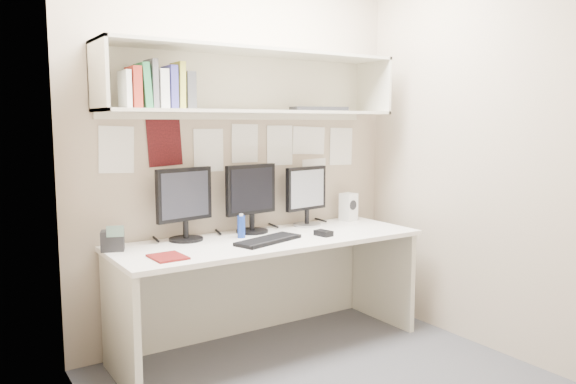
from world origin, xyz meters
TOP-DOWN VIEW (x-y plane):
  - wall_back at (0.00, 1.00)m, footprint 2.40×0.02m
  - wall_front at (0.00, -1.00)m, footprint 2.40×0.02m
  - wall_left at (-1.20, 0.00)m, footprint 0.02×2.00m
  - wall_right at (1.20, 0.00)m, footprint 0.02×2.00m
  - desk at (0.00, 0.65)m, footprint 2.00×0.70m
  - overhead_hutch at (0.00, 0.86)m, footprint 2.00×0.38m
  - pinned_papers at (0.00, 0.99)m, footprint 1.92×0.01m
  - monitor_left at (-0.48, 0.87)m, footprint 0.39×0.21m
  - monitor_center at (-0.00, 0.87)m, footprint 0.39×0.21m
  - monitor_right at (0.44, 0.87)m, footprint 0.36×0.20m
  - keyboard at (-0.07, 0.54)m, footprint 0.48×0.29m
  - mouse at (0.33, 0.50)m, footprint 0.09×0.13m
  - speaker at (0.83, 0.87)m, footprint 0.12×0.12m
  - blue_bottle at (-0.15, 0.74)m, footprint 0.05×0.05m
  - maroon_notebook at (-0.74, 0.48)m, footprint 0.18×0.22m
  - desk_phone at (-0.94, 0.82)m, footprint 0.16×0.15m
  - book_stack at (-0.66, 0.78)m, footprint 0.41×0.17m
  - hutch_tray at (0.48, 0.77)m, footprint 0.41×0.22m

SIDE VIEW (x-z plane):
  - desk at x=0.00m, z-range 0.00..0.73m
  - maroon_notebook at x=-0.74m, z-range 0.73..0.74m
  - keyboard at x=-0.07m, z-range 0.73..0.75m
  - mouse at x=0.33m, z-range 0.73..0.76m
  - desk_phone at x=-0.94m, z-range 0.71..0.87m
  - blue_bottle at x=-0.15m, z-range 0.73..0.88m
  - speaker at x=0.83m, z-range 0.73..0.94m
  - monitor_right at x=0.44m, z-range 0.75..1.17m
  - monitor_left at x=-0.48m, z-range 0.75..1.20m
  - monitor_center at x=0.00m, z-range 0.75..1.21m
  - pinned_papers at x=0.00m, z-range 1.01..1.49m
  - wall_back at x=0.00m, z-range 0.00..2.60m
  - wall_front at x=0.00m, z-range 0.00..2.60m
  - wall_left at x=-1.20m, z-range 0.00..2.60m
  - wall_right at x=1.20m, z-range 0.00..2.60m
  - hutch_tray at x=0.48m, z-range 1.54..1.57m
  - book_stack at x=-0.66m, z-range 1.52..1.80m
  - overhead_hutch at x=0.00m, z-range 1.52..1.92m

